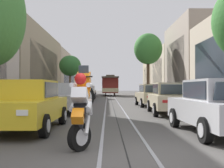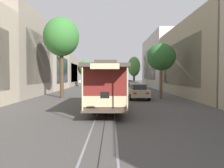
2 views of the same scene
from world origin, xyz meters
name	(u,v)px [view 2 (image 2 of 2)]	position (x,y,z in m)	size (l,w,h in m)	color
ground_plane	(109,93)	(0.00, 24.16, 0.00)	(160.00, 160.00, 0.00)	#4C4947
trolley_track_rails	(109,96)	(0.00, 28.20, 0.00)	(1.14, 68.41, 0.01)	gray
building_facade_left	(193,58)	(-10.37, 26.42, 4.50)	(4.94, 60.11, 10.29)	beige
building_facade_right	(13,62)	(10.71, 28.99, 3.94)	(5.79, 60.11, 9.51)	gray
parked_car_yellow_near_left	(123,82)	(-2.94, 3.54, 0.80)	(2.04, 4.38, 1.58)	gold
parked_car_silver_second_left	(124,83)	(-2.79, 9.16, 0.80)	(2.05, 4.38, 1.58)	#B7B7BC
parked_car_red_mid_left	(127,84)	(-3.03, 14.97, 0.80)	(2.05, 4.38, 1.58)	red
parked_car_blue_fourth_left	(128,86)	(-2.89, 20.37, 0.80)	(2.10, 4.41, 1.58)	#233D93
parked_car_silver_fifth_left	(131,88)	(-2.82, 26.30, 0.80)	(2.04, 4.38, 1.58)	#B7B7BC
parked_car_beige_sixth_left	(138,91)	(-2.97, 31.89, 0.80)	(2.08, 4.40, 1.58)	#C1B28E
parked_car_silver_near_right	(98,82)	(2.81, 2.68, 0.80)	(2.09, 4.40, 1.58)	#B7B7BC
parked_car_beige_second_right	(96,83)	(2.77, 8.48, 0.80)	(2.14, 4.42, 1.58)	#C1B28E
parked_car_beige_mid_right	(94,84)	(2.75, 14.09, 0.80)	(2.09, 4.40, 1.58)	#C1B28E
street_tree_kerb_left_near	(134,67)	(-5.13, 6.00, 4.25)	(2.69, 2.55, 6.40)	brown
street_tree_kerb_left_second	(161,57)	(-5.46, 31.15, 4.25)	(2.93, 3.11, 5.67)	brown
street_tree_kerb_right_near	(85,68)	(5.39, 5.33, 3.98)	(3.27, 3.02, 5.68)	brown
street_tree_kerb_right_second	(61,37)	(4.98, 30.38, 6.42)	(3.74, 3.99, 8.52)	#4C3826
cable_car_trolley	(107,85)	(0.00, 38.57, 1.66)	(2.59, 9.14, 3.28)	maroon
motorcycle_with_rider	(114,81)	(-0.97, 1.02, 0.98)	(0.49, 1.82, 1.88)	black
pedestrian_on_left_pavement	(80,82)	(6.36, 7.37, 0.94)	(0.55, 0.42, 1.66)	slate
fire_hydrant	(131,85)	(-4.25, 9.88, 0.42)	(0.40, 0.22, 0.84)	#B2B2B7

